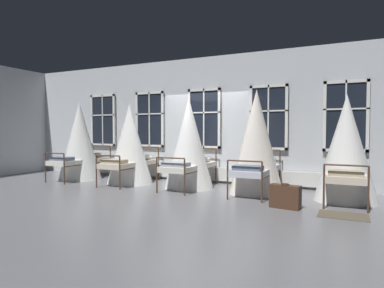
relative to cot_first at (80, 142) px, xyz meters
name	(u,v)px	position (x,y,z in m)	size (l,w,h in m)	color
ground	(186,188)	(3.57, -0.06, -1.11)	(23.40, 23.40, 0.00)	slate
back_wall_with_windows	(206,120)	(3.57, 1.19, 0.65)	(12.70, 0.10, 3.51)	silver
window_bank	(204,146)	(3.57, 1.07, -0.10)	(8.19, 0.10, 2.55)	black
cot_first	(80,142)	(0.00, 0.00, 0.00)	(1.25, 1.91, 2.29)	#4C3323
cot_second	(130,145)	(1.82, -0.01, -0.05)	(1.25, 1.91, 2.19)	#4C3323
cot_third	(189,144)	(3.60, 0.03, 0.00)	(1.25, 1.91, 2.28)	#4C3323
cot_fourth	(256,143)	(5.32, 0.04, 0.05)	(1.25, 1.90, 2.39)	#4C3323
cot_fifth	(346,150)	(7.19, 0.01, -0.05)	(1.25, 1.90, 2.20)	#4C3323
rug_fifth	(343,216)	(7.17, -1.31, -1.10)	(0.80, 0.56, 0.01)	brown
suitcase_dark	(285,197)	(6.18, -1.18, -0.89)	(0.59, 0.30, 0.47)	#472D1E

